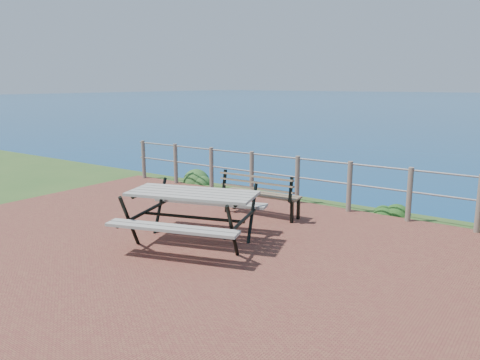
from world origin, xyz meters
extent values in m
cube|color=brown|center=(0.00, 0.00, 0.00)|extent=(10.00, 7.00, 0.12)
cylinder|color=#6B5B4C|center=(-4.60, 3.35, 0.52)|extent=(0.10, 0.10, 1.00)
cylinder|color=#6B5B4C|center=(-3.45, 3.35, 0.52)|extent=(0.10, 0.10, 1.00)
cylinder|color=#6B5B4C|center=(-2.30, 3.35, 0.52)|extent=(0.10, 0.10, 1.00)
cylinder|color=#6B5B4C|center=(-1.15, 3.35, 0.52)|extent=(0.10, 0.10, 1.00)
cylinder|color=#6B5B4C|center=(0.00, 3.35, 0.52)|extent=(0.10, 0.10, 1.00)
cylinder|color=#6B5B4C|center=(1.15, 3.35, 0.52)|extent=(0.10, 0.10, 1.00)
cylinder|color=#6B5B4C|center=(2.30, 3.35, 0.52)|extent=(0.10, 0.10, 1.00)
cylinder|color=#6B5B4C|center=(3.45, 3.35, 0.52)|extent=(0.10, 0.10, 1.00)
cylinder|color=slate|center=(0.00, 3.35, 0.97)|extent=(9.40, 0.04, 0.04)
cylinder|color=slate|center=(0.00, 3.35, 0.57)|extent=(9.40, 0.04, 0.04)
cube|color=gray|center=(-0.12, 0.15, 0.83)|extent=(2.13, 1.38, 0.04)
cube|color=gray|center=(-0.12, 0.15, 0.50)|extent=(1.96, 0.87, 0.04)
cube|color=gray|center=(-0.12, 0.15, 0.50)|extent=(1.96, 0.87, 0.04)
cylinder|color=black|center=(-0.12, 0.15, 0.45)|extent=(1.63, 0.57, 0.05)
cube|color=brown|center=(-0.10, 2.11, 0.44)|extent=(1.54, 0.49, 0.03)
cube|color=brown|center=(-0.10, 2.11, 0.70)|extent=(1.52, 0.22, 0.35)
cube|color=black|center=(-0.10, 2.11, 0.23)|extent=(0.05, 0.06, 0.42)
cube|color=black|center=(-0.10, 2.11, 0.23)|extent=(0.05, 0.06, 0.42)
cube|color=black|center=(-0.10, 2.11, 0.23)|extent=(0.05, 0.06, 0.42)
cube|color=black|center=(-0.10, 2.11, 0.23)|extent=(0.05, 0.06, 0.42)
ellipsoid|color=#1E5020|center=(-3.15, 3.93, 0.00)|extent=(0.71, 0.71, 0.43)
ellipsoid|color=#1E3D13|center=(1.81, 3.87, 0.00)|extent=(0.66, 0.66, 0.36)
camera|label=1|loc=(4.54, -5.17, 2.51)|focal=35.00mm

